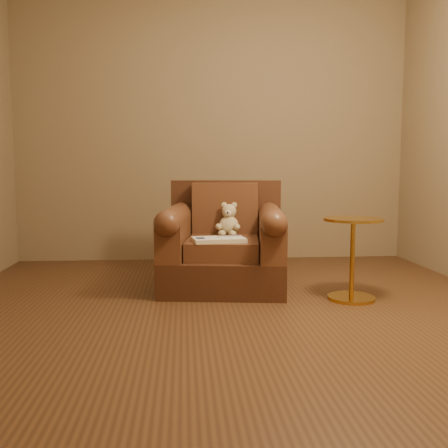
{
  "coord_description": "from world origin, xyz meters",
  "views": [
    {
      "loc": [
        -0.31,
        -3.19,
        0.94
      ],
      "look_at": [
        0.0,
        0.65,
        0.52
      ],
      "focal_mm": 40.0,
      "sensor_mm": 36.0,
      "label": 1
    }
  ],
  "objects": [
    {
      "name": "guidebook",
      "position": [
        -0.05,
        0.48,
        0.42
      ],
      "size": [
        0.41,
        0.28,
        0.03
      ],
      "rotation": [
        0.0,
        0.0,
        0.14
      ],
      "color": "beige",
      "rests_on": "armchair"
    },
    {
      "name": "room",
      "position": [
        0.0,
        0.0,
        1.71
      ],
      "size": [
        4.02,
        4.02,
        2.71
      ],
      "color": "#8A7455",
      "rests_on": "ground"
    },
    {
      "name": "side_table",
      "position": [
        0.89,
        0.25,
        0.32
      ],
      "size": [
        0.42,
        0.42,
        0.59
      ],
      "color": "gold",
      "rests_on": "floor"
    },
    {
      "name": "teddy_bear",
      "position": [
        0.05,
        0.81,
        0.51
      ],
      "size": [
        0.2,
        0.23,
        0.28
      ],
      "rotation": [
        0.0,
        0.0,
        -0.22
      ],
      "color": "#C5B28A",
      "rests_on": "armchair"
    },
    {
      "name": "armchair",
      "position": [
        0.01,
        0.73,
        0.33
      ],
      "size": [
        1.05,
        1.01,
        0.84
      ],
      "rotation": [
        0.0,
        0.0,
        -0.13
      ],
      "color": "#452617",
      "rests_on": "floor"
    },
    {
      "name": "floor",
      "position": [
        0.0,
        0.0,
        0.0
      ],
      "size": [
        4.0,
        4.0,
        0.0
      ],
      "primitive_type": "plane",
      "color": "#56341D",
      "rests_on": "ground"
    }
  ]
}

